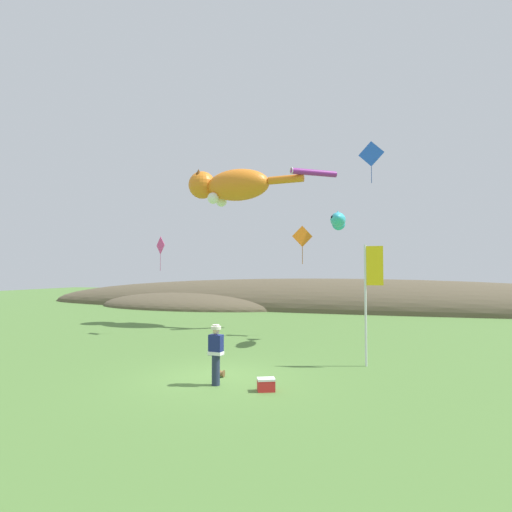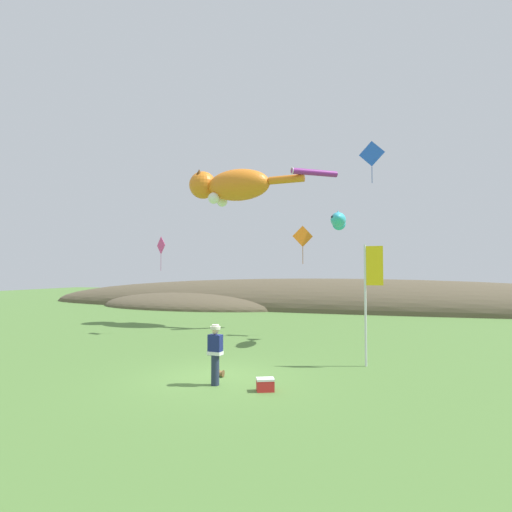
{
  "view_description": "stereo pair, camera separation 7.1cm",
  "coord_description": "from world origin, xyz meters",
  "px_view_note": "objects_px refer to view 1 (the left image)",
  "views": [
    {
      "loc": [
        5.04,
        -11.65,
        3.33
      ],
      "look_at": [
        0.0,
        4.0,
        3.99
      ],
      "focal_mm": 28.0,
      "sensor_mm": 36.0,
      "label": 1
    },
    {
      "loc": [
        5.1,
        -11.62,
        3.33
      ],
      "look_at": [
        0.0,
        4.0,
        3.99
      ],
      "focal_mm": 28.0,
      "sensor_mm": 36.0,
      "label": 2
    }
  ],
  "objects_px": {
    "picnic_cooler": "(266,385)",
    "kite_spool": "(222,373)",
    "festival_attendant": "(216,353)",
    "kite_giant_cat": "(230,186)",
    "kite_tube_streamer": "(313,173)",
    "kite_fish_windsock": "(338,220)",
    "kite_diamond_blue": "(371,154)",
    "festival_banner_pole": "(370,286)",
    "kite_diamond_pink": "(161,246)",
    "kite_diamond_orange": "(302,237)"
  },
  "relations": [
    {
      "from": "picnic_cooler",
      "to": "kite_spool",
      "type": "bearing_deg",
      "value": 150.48
    },
    {
      "from": "festival_attendant",
      "to": "kite_giant_cat",
      "type": "height_order",
      "value": "kite_giant_cat"
    },
    {
      "from": "picnic_cooler",
      "to": "kite_tube_streamer",
      "type": "xyz_separation_m",
      "value": [
        -0.78,
        12.69,
        9.1
      ]
    },
    {
      "from": "festival_attendant",
      "to": "kite_fish_windsock",
      "type": "relative_size",
      "value": 0.71
    },
    {
      "from": "kite_tube_streamer",
      "to": "kite_diamond_blue",
      "type": "bearing_deg",
      "value": -25.0
    },
    {
      "from": "kite_spool",
      "to": "kite_fish_windsock",
      "type": "height_order",
      "value": "kite_fish_windsock"
    },
    {
      "from": "picnic_cooler",
      "to": "festival_banner_pole",
      "type": "distance_m",
      "value": 5.44
    },
    {
      "from": "festival_attendant",
      "to": "kite_diamond_blue",
      "type": "distance_m",
      "value": 14.63
    },
    {
      "from": "kite_diamond_pink",
      "to": "kite_giant_cat",
      "type": "bearing_deg",
      "value": 63.46
    },
    {
      "from": "picnic_cooler",
      "to": "kite_diamond_orange",
      "type": "bearing_deg",
      "value": 95.24
    },
    {
      "from": "kite_fish_windsock",
      "to": "kite_diamond_pink",
      "type": "xyz_separation_m",
      "value": [
        -9.53,
        -0.04,
        -1.01
      ]
    },
    {
      "from": "festival_banner_pole",
      "to": "kite_giant_cat",
      "type": "distance_m",
      "value": 13.83
    },
    {
      "from": "kite_giant_cat",
      "to": "kite_diamond_blue",
      "type": "bearing_deg",
      "value": -10.32
    },
    {
      "from": "kite_spool",
      "to": "kite_diamond_pink",
      "type": "distance_m",
      "value": 10.82
    },
    {
      "from": "festival_attendant",
      "to": "kite_giant_cat",
      "type": "relative_size",
      "value": 0.23
    },
    {
      "from": "festival_attendant",
      "to": "kite_tube_streamer",
      "type": "bearing_deg",
      "value": 86.38
    },
    {
      "from": "kite_fish_windsock",
      "to": "kite_spool",
      "type": "bearing_deg",
      "value": -111.96
    },
    {
      "from": "kite_spool",
      "to": "kite_giant_cat",
      "type": "height_order",
      "value": "kite_giant_cat"
    },
    {
      "from": "kite_tube_streamer",
      "to": "kite_diamond_blue",
      "type": "xyz_separation_m",
      "value": [
        3.38,
        -1.58,
        0.36
      ]
    },
    {
      "from": "kite_tube_streamer",
      "to": "festival_banner_pole",
      "type": "bearing_deg",
      "value": -68.4
    },
    {
      "from": "festival_attendant",
      "to": "kite_diamond_blue",
      "type": "relative_size",
      "value": 0.78
    },
    {
      "from": "kite_giant_cat",
      "to": "kite_fish_windsock",
      "type": "bearing_deg",
      "value": -31.69
    },
    {
      "from": "kite_fish_windsock",
      "to": "kite_tube_streamer",
      "type": "distance_m",
      "value": 6.0
    },
    {
      "from": "kite_spool",
      "to": "kite_diamond_blue",
      "type": "relative_size",
      "value": 0.1
    },
    {
      "from": "festival_banner_pole",
      "to": "kite_diamond_blue",
      "type": "relative_size",
      "value": 1.89
    },
    {
      "from": "kite_spool",
      "to": "kite_giant_cat",
      "type": "distance_m",
      "value": 15.24
    },
    {
      "from": "kite_giant_cat",
      "to": "kite_diamond_pink",
      "type": "distance_m",
      "value": 6.5
    },
    {
      "from": "kite_spool",
      "to": "kite_tube_streamer",
      "type": "distance_m",
      "value": 14.89
    },
    {
      "from": "festival_attendant",
      "to": "kite_fish_windsock",
      "type": "height_order",
      "value": "kite_fish_windsock"
    },
    {
      "from": "kite_diamond_pink",
      "to": "kite_diamond_orange",
      "type": "bearing_deg",
      "value": 12.76
    },
    {
      "from": "kite_diamond_blue",
      "to": "kite_giant_cat",
      "type": "bearing_deg",
      "value": 169.68
    },
    {
      "from": "kite_spool",
      "to": "kite_diamond_blue",
      "type": "bearing_deg",
      "value": 66.61
    },
    {
      "from": "kite_diamond_blue",
      "to": "picnic_cooler",
      "type": "bearing_deg",
      "value": -103.19
    },
    {
      "from": "picnic_cooler",
      "to": "kite_diamond_orange",
      "type": "height_order",
      "value": "kite_diamond_orange"
    },
    {
      "from": "kite_giant_cat",
      "to": "kite_spool",
      "type": "bearing_deg",
      "value": -69.55
    },
    {
      "from": "kite_giant_cat",
      "to": "kite_fish_windsock",
      "type": "xyz_separation_m",
      "value": [
        7.27,
        -4.49,
        -3.07
      ]
    },
    {
      "from": "picnic_cooler",
      "to": "kite_diamond_orange",
      "type": "relative_size",
      "value": 0.29
    },
    {
      "from": "picnic_cooler",
      "to": "kite_diamond_pink",
      "type": "distance_m",
      "value": 12.58
    },
    {
      "from": "festival_banner_pole",
      "to": "kite_diamond_pink",
      "type": "xyz_separation_m",
      "value": [
        -11.09,
        4.26,
        1.94
      ]
    },
    {
      "from": "kite_diamond_blue",
      "to": "kite_diamond_pink",
      "type": "height_order",
      "value": "kite_diamond_blue"
    },
    {
      "from": "kite_diamond_blue",
      "to": "festival_attendant",
      "type": "bearing_deg",
      "value": -110.78
    },
    {
      "from": "kite_giant_cat",
      "to": "kite_tube_streamer",
      "type": "distance_m",
      "value": 5.37
    },
    {
      "from": "kite_diamond_orange",
      "to": "kite_tube_streamer",
      "type": "bearing_deg",
      "value": 87.39
    },
    {
      "from": "picnic_cooler",
      "to": "kite_giant_cat",
      "type": "bearing_deg",
      "value": 115.77
    },
    {
      "from": "festival_attendant",
      "to": "picnic_cooler",
      "type": "relative_size",
      "value": 3.06
    },
    {
      "from": "festival_banner_pole",
      "to": "kite_tube_streamer",
      "type": "height_order",
      "value": "kite_tube_streamer"
    },
    {
      "from": "festival_attendant",
      "to": "kite_fish_windsock",
      "type": "bearing_deg",
      "value": 71.51
    },
    {
      "from": "festival_banner_pole",
      "to": "kite_spool",
      "type": "bearing_deg",
      "value": -146.8
    },
    {
      "from": "kite_diamond_blue",
      "to": "festival_banner_pole",
      "type": "bearing_deg",
      "value": -89.29
    },
    {
      "from": "picnic_cooler",
      "to": "festival_banner_pole",
      "type": "height_order",
      "value": "festival_banner_pole"
    }
  ]
}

